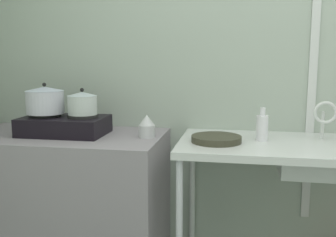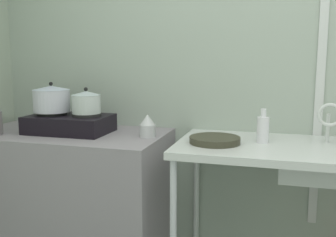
{
  "view_description": "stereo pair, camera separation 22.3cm",
  "coord_description": "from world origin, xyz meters",
  "px_view_note": "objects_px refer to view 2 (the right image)",
  "views": [
    {
      "loc": [
        -0.26,
        -0.96,
        1.38
      ],
      "look_at": [
        -0.65,
        1.21,
        1.03
      ],
      "focal_mm": 41.26,
      "sensor_mm": 36.0,
      "label": 1
    },
    {
      "loc": [
        -0.04,
        -0.91,
        1.38
      ],
      "look_at": [
        -0.65,
        1.21,
        1.03
      ],
      "focal_mm": 41.26,
      "sensor_mm": 36.0,
      "label": 2
    }
  ],
  "objects_px": {
    "pot_on_right_burner": "(86,102)",
    "sink_basin": "(324,164)",
    "faucet": "(330,117)",
    "frying_pan": "(215,140)",
    "bottle_by_sink": "(263,129)",
    "percolator": "(148,126)",
    "pot_on_left_burner": "(52,99)",
    "stove": "(70,123)"
  },
  "relations": [
    {
      "from": "pot_on_right_burner",
      "to": "bottle_by_sink",
      "type": "bearing_deg",
      "value": 2.11
    },
    {
      "from": "stove",
      "to": "pot_on_right_burner",
      "type": "height_order",
      "value": "pot_on_right_burner"
    },
    {
      "from": "stove",
      "to": "faucet",
      "type": "height_order",
      "value": "faucet"
    },
    {
      "from": "percolator",
      "to": "frying_pan",
      "type": "relative_size",
      "value": 0.48
    },
    {
      "from": "frying_pan",
      "to": "bottle_by_sink",
      "type": "bearing_deg",
      "value": 19.83
    },
    {
      "from": "percolator",
      "to": "stove",
      "type": "bearing_deg",
      "value": -179.59
    },
    {
      "from": "faucet",
      "to": "pot_on_right_burner",
      "type": "bearing_deg",
      "value": -176.17
    },
    {
      "from": "percolator",
      "to": "faucet",
      "type": "relative_size",
      "value": 0.59
    },
    {
      "from": "pot_on_left_burner",
      "to": "faucet",
      "type": "relative_size",
      "value": 1.02
    },
    {
      "from": "pot_on_right_burner",
      "to": "sink_basin",
      "type": "height_order",
      "value": "pot_on_right_burner"
    },
    {
      "from": "bottle_by_sink",
      "to": "percolator",
      "type": "bearing_deg",
      "value": -176.96
    },
    {
      "from": "percolator",
      "to": "frying_pan",
      "type": "distance_m",
      "value": 0.42
    },
    {
      "from": "faucet",
      "to": "bottle_by_sink",
      "type": "xyz_separation_m",
      "value": [
        -0.34,
        -0.05,
        -0.07
      ]
    },
    {
      "from": "pot_on_left_burner",
      "to": "frying_pan",
      "type": "xyz_separation_m",
      "value": [
        1.05,
        -0.05,
        -0.19
      ]
    },
    {
      "from": "frying_pan",
      "to": "pot_on_left_burner",
      "type": "bearing_deg",
      "value": 177.17
    },
    {
      "from": "percolator",
      "to": "bottle_by_sink",
      "type": "xyz_separation_m",
      "value": [
        0.66,
        0.04,
        0.01
      ]
    },
    {
      "from": "pot_on_right_burner",
      "to": "stove",
      "type": "bearing_deg",
      "value": 180.0
    },
    {
      "from": "faucet",
      "to": "frying_pan",
      "type": "distance_m",
      "value": 0.63
    },
    {
      "from": "stove",
      "to": "faucet",
      "type": "relative_size",
      "value": 2.22
    },
    {
      "from": "percolator",
      "to": "sink_basin",
      "type": "xyz_separation_m",
      "value": [
        0.98,
        -0.04,
        -0.15
      ]
    },
    {
      "from": "stove",
      "to": "sink_basin",
      "type": "height_order",
      "value": "stove"
    },
    {
      "from": "percolator",
      "to": "faucet",
      "type": "height_order",
      "value": "faucet"
    },
    {
      "from": "percolator",
      "to": "pot_on_left_burner",
      "type": "bearing_deg",
      "value": -179.67
    },
    {
      "from": "pot_on_left_burner",
      "to": "percolator",
      "type": "xyz_separation_m",
      "value": [
        0.64,
        0.0,
        -0.14
      ]
    },
    {
      "from": "pot_on_right_burner",
      "to": "bottle_by_sink",
      "type": "distance_m",
      "value": 1.06
    },
    {
      "from": "sink_basin",
      "to": "frying_pan",
      "type": "height_order",
      "value": "frying_pan"
    },
    {
      "from": "sink_basin",
      "to": "frying_pan",
      "type": "distance_m",
      "value": 0.58
    },
    {
      "from": "stove",
      "to": "bottle_by_sink",
      "type": "bearing_deg",
      "value": 1.89
    },
    {
      "from": "faucet",
      "to": "frying_pan",
      "type": "xyz_separation_m",
      "value": [
        -0.6,
        -0.15,
        -0.13
      ]
    },
    {
      "from": "percolator",
      "to": "faucet",
      "type": "xyz_separation_m",
      "value": [
        1.01,
        0.09,
        0.08
      ]
    },
    {
      "from": "sink_basin",
      "to": "faucet",
      "type": "relative_size",
      "value": 1.99
    },
    {
      "from": "frying_pan",
      "to": "pot_on_right_burner",
      "type": "bearing_deg",
      "value": 176.32
    },
    {
      "from": "pot_on_right_burner",
      "to": "frying_pan",
      "type": "height_order",
      "value": "pot_on_right_burner"
    },
    {
      "from": "faucet",
      "to": "bottle_by_sink",
      "type": "bearing_deg",
      "value": -170.96
    },
    {
      "from": "percolator",
      "to": "bottle_by_sink",
      "type": "bearing_deg",
      "value": 3.04
    },
    {
      "from": "pot_on_right_burner",
      "to": "frying_pan",
      "type": "xyz_separation_m",
      "value": [
        0.81,
        -0.05,
        -0.18
      ]
    },
    {
      "from": "pot_on_left_burner",
      "to": "sink_basin",
      "type": "height_order",
      "value": "pot_on_left_burner"
    },
    {
      "from": "sink_basin",
      "to": "percolator",
      "type": "bearing_deg",
      "value": 177.58
    },
    {
      "from": "percolator",
      "to": "sink_basin",
      "type": "height_order",
      "value": "percolator"
    },
    {
      "from": "pot_on_right_burner",
      "to": "frying_pan",
      "type": "relative_size",
      "value": 0.64
    },
    {
      "from": "pot_on_right_burner",
      "to": "sink_basin",
      "type": "bearing_deg",
      "value": -1.57
    },
    {
      "from": "pot_on_left_burner",
      "to": "bottle_by_sink",
      "type": "relative_size",
      "value": 1.22
    }
  ]
}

